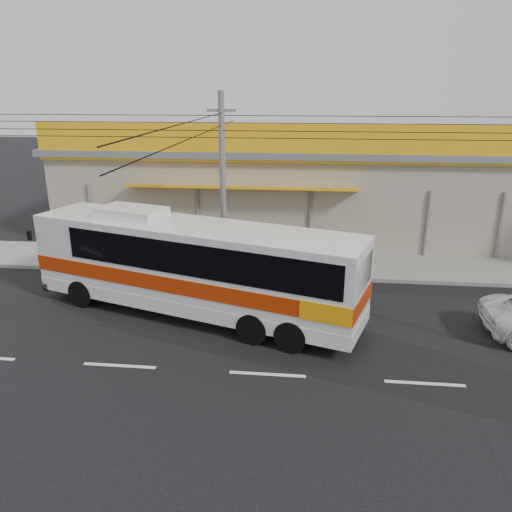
{
  "coord_description": "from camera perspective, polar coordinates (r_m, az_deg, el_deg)",
  "views": [
    {
      "loc": [
        0.91,
        -13.81,
        7.11
      ],
      "look_at": [
        -0.78,
        2.0,
        1.73
      ],
      "focal_mm": 35.0,
      "sensor_mm": 36.0,
      "label": 1
    }
  ],
  "objects": [
    {
      "name": "motorbike_red",
      "position": [
        21.72,
        -14.21,
        0.9
      ],
      "size": [
        2.04,
        0.73,
        1.07
      ],
      "primitive_type": "imported",
      "rotation": [
        0.0,
        0.0,
        1.58
      ],
      "color": "maroon",
      "rests_on": "sidewalk"
    },
    {
      "name": "storefront_building",
      "position": [
        25.81,
        4.02,
        7.91
      ],
      "size": [
        22.6,
        9.2,
        5.7
      ],
      "color": "#9D967F",
      "rests_on": "ground"
    },
    {
      "name": "lane_markings",
      "position": [
        13.39,
        1.32,
        -13.38
      ],
      "size": [
        50.0,
        0.12,
        0.01
      ],
      "primitive_type": null,
      "color": "silver",
      "rests_on": "ground"
    },
    {
      "name": "ground",
      "position": [
        15.55,
        2.11,
        -8.51
      ],
      "size": [
        120.0,
        120.0,
        0.0
      ],
      "primitive_type": "plane",
      "color": "black",
      "rests_on": "ground"
    },
    {
      "name": "utility_pole",
      "position": [
        18.78,
        -3.96,
        14.66
      ],
      "size": [
        34.0,
        14.0,
        7.03
      ],
      "color": "#5E5E5C",
      "rests_on": "ground"
    },
    {
      "name": "coach_bus",
      "position": [
        15.97,
        -6.67,
        -0.81
      ],
      "size": [
        11.17,
        5.61,
        3.38
      ],
      "rotation": [
        0.0,
        0.0,
        -0.31
      ],
      "color": "silver",
      "rests_on": "ground"
    },
    {
      "name": "sidewalk",
      "position": [
        21.04,
        3.29,
        -0.87
      ],
      "size": [
        30.0,
        3.2,
        0.15
      ],
      "primitive_type": "cube",
      "color": "gray",
      "rests_on": "ground"
    }
  ]
}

